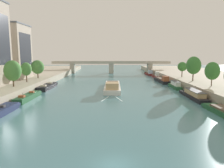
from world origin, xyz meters
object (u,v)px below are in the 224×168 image
Objects in this scene: barge_midriver at (112,86)px; tree_left_end_of_row at (13,71)px; tree_left_past_mid at (38,67)px; tree_right_past_mid at (194,65)px; tree_right_far at (182,67)px; moored_boat_left_far at (48,86)px; tree_left_third at (26,69)px; moored_boat_right_second at (194,95)px; tree_right_second at (212,71)px; moored_boat_right_far at (175,85)px; bridge_far at (111,65)px; moored_boat_right_upstream at (162,80)px; moored_boat_left_lone at (28,97)px; moored_boat_right_end at (149,73)px; moored_boat_right_midway at (156,76)px.

tree_left_end_of_row is (-27.52, -10.25, 5.99)m from barge_midriver.
tree_left_past_mid is 0.82× the size of tree_right_past_mid.
tree_right_past_mid is 1.39× the size of tree_right_far.
tree_left_third is (-5.67, -2.99, 6.06)m from moored_boat_left_far.
tree_right_second is at bearing 33.92° from moored_boat_right_second.
tree_left_third is at bearing -177.96° from barge_midriver.
moored_boat_right_far is 1.60× the size of tree_right_second.
tree_left_third is 64.96m from bridge_far.
tree_left_end_of_row is 55.82m from tree_right_past_mid.
moored_boat_right_upstream is at bearing 91.17° from moored_boat_right_second.
moored_boat_left_lone is 1.92× the size of tree_left_past_mid.
tree_right_far is (6.62, -33.80, 5.79)m from moored_boat_right_end.
moored_boat_left_far is 43.23m from moored_boat_right_far.
moored_boat_right_upstream is 2.74× the size of tree_right_far.
moored_boat_left_lone is at bearing -106.43° from bridge_far.
moored_boat_right_far is 1.84× the size of tree_right_far.
tree_right_past_mid reaches higher than moored_boat_right_far.
moored_boat_right_midway is at bearing 106.42° from tree_right_far.
moored_boat_right_end is at bearing -26.97° from bridge_far.
moored_boat_left_lone is 26.65m from tree_left_past_mid.
tree_right_second reaches higher than moored_boat_right_end.
barge_midriver is at bearing -174.51° from moored_boat_right_far.
moored_boat_right_midway is 43.73m from tree_right_second.
moored_boat_right_midway is 1.99× the size of tree_right_far.
tree_left_end_of_row is (-5.60, -12.26, 6.28)m from moored_boat_left_far.
moored_boat_left_far is at bearing -167.01° from tree_right_far.
tree_left_end_of_row is at bearing 175.62° from moored_boat_right_second.
moored_boat_right_midway is 1.62× the size of tree_left_end_of_row.
moored_boat_right_end is at bearing 55.64° from moored_boat_left_lone.
barge_midriver is 58.03m from bridge_far.
moored_boat_right_upstream is (42.32, 31.97, 0.21)m from moored_boat_left_lone.
tree_left_end_of_row is 59.82m from tree_right_far.
bridge_far reaches higher than moored_boat_right_second.
moored_boat_left_far is 51.49m from tree_right_second.
moored_boat_right_far is (21.30, 2.05, 0.05)m from barge_midriver.
tree_right_second is (27.89, -9.49, 5.84)m from barge_midriver.
moored_boat_right_upstream is at bearing 29.48° from tree_left_end_of_row.
tree_left_past_mid is (-6.15, 25.22, 6.00)m from moored_boat_left_lone.
moored_boat_right_second is 30.94m from moored_boat_right_upstream.
moored_boat_left_lone is 1.19× the size of moored_boat_right_far.
moored_boat_right_second is (42.95, 1.04, 0.24)m from moored_boat_left_lone.
moored_boat_right_far is at bearing 3.55° from tree_left_third.
tree_left_end_of_row is at bearing -130.07° from moored_boat_right_end.
barge_midriver is 22.02m from moored_boat_left_far.
moored_boat_right_second is 49.25m from tree_left_end_of_row.
moored_boat_right_upstream is (20.58, 16.95, -0.08)m from barge_midriver.
moored_boat_right_midway is at bearing 86.67° from moored_boat_right_upstream.
moored_boat_right_second is 2.10× the size of tree_left_end_of_row.
tree_right_past_mid is 0.12× the size of bridge_far.
tree_right_past_mid reaches higher than moored_boat_right_end.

